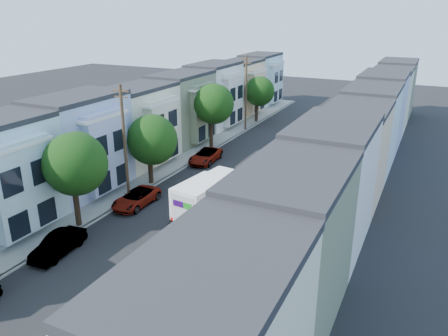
# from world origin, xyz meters

# --- Properties ---
(ground) EXTENTS (160.00, 160.00, 0.00)m
(ground) POSITION_xyz_m (0.00, 0.00, 0.00)
(ground) COLOR black
(ground) RESTS_ON ground
(road_slab) EXTENTS (12.00, 70.00, 0.02)m
(road_slab) POSITION_xyz_m (0.00, 15.00, 0.01)
(road_slab) COLOR black
(road_slab) RESTS_ON ground
(curb_left) EXTENTS (0.30, 70.00, 0.15)m
(curb_left) POSITION_xyz_m (-6.05, 15.00, 0.07)
(curb_left) COLOR gray
(curb_left) RESTS_ON ground
(curb_right) EXTENTS (0.30, 70.00, 0.15)m
(curb_right) POSITION_xyz_m (6.05, 15.00, 0.07)
(curb_right) COLOR gray
(curb_right) RESTS_ON ground
(sidewalk_left) EXTENTS (2.60, 70.00, 0.15)m
(sidewalk_left) POSITION_xyz_m (-7.35, 15.00, 0.07)
(sidewalk_left) COLOR gray
(sidewalk_left) RESTS_ON ground
(sidewalk_right) EXTENTS (2.60, 70.00, 0.15)m
(sidewalk_right) POSITION_xyz_m (7.35, 15.00, 0.07)
(sidewalk_right) COLOR gray
(sidewalk_right) RESTS_ON ground
(centerline) EXTENTS (0.12, 70.00, 0.01)m
(centerline) POSITION_xyz_m (0.00, 15.00, 0.00)
(centerline) COLOR gold
(centerline) RESTS_ON ground
(townhouse_row_left) EXTENTS (5.00, 70.00, 8.50)m
(townhouse_row_left) POSITION_xyz_m (-11.15, 15.00, 0.00)
(townhouse_row_left) COLOR beige
(townhouse_row_left) RESTS_ON ground
(townhouse_row_right) EXTENTS (5.00, 70.00, 8.50)m
(townhouse_row_right) POSITION_xyz_m (11.15, 15.00, 0.00)
(townhouse_row_right) COLOR beige
(townhouse_row_right) RESTS_ON ground
(tree_b) EXTENTS (4.70, 4.70, 7.54)m
(tree_b) POSITION_xyz_m (-6.30, -3.85, 5.17)
(tree_b) COLOR black
(tree_b) RESTS_ON ground
(tree_c) EXTENTS (4.70, 4.70, 6.82)m
(tree_c) POSITION_xyz_m (-6.30, 5.83, 4.46)
(tree_c) COLOR black
(tree_c) RESTS_ON ground
(tree_d) EXTENTS (4.70, 4.70, 7.85)m
(tree_d) POSITION_xyz_m (-6.30, 18.34, 5.47)
(tree_d) COLOR black
(tree_d) RESTS_ON ground
(tree_e) EXTENTS (4.29, 4.29, 6.79)m
(tree_e) POSITION_xyz_m (-6.30, 32.82, 4.62)
(tree_e) COLOR black
(tree_e) RESTS_ON ground
(tree_far_r) EXTENTS (3.10, 3.10, 5.73)m
(tree_far_r) POSITION_xyz_m (6.89, 30.18, 4.13)
(tree_far_r) COLOR black
(tree_far_r) RESTS_ON ground
(utility_pole_near) EXTENTS (1.60, 0.26, 10.00)m
(utility_pole_near) POSITION_xyz_m (-6.30, 2.00, 5.15)
(utility_pole_near) COLOR #42301E
(utility_pole_near) RESTS_ON ground
(utility_pole_far) EXTENTS (1.60, 0.26, 10.00)m
(utility_pole_far) POSITION_xyz_m (-6.30, 28.00, 5.15)
(utility_pole_far) COLOR #42301E
(utility_pole_far) RESTS_ON ground
(fedex_truck) EXTENTS (2.62, 6.82, 3.27)m
(fedex_truck) POSITION_xyz_m (1.60, 2.09, 1.83)
(fedex_truck) COLOR white
(fedex_truck) RESTS_ON ground
(lead_sedan) EXTENTS (1.81, 4.06, 1.28)m
(lead_sedan) POSITION_xyz_m (1.85, 10.89, 0.64)
(lead_sedan) COLOR black
(lead_sedan) RESTS_ON ground
(parked_left_b) EXTENTS (1.97, 4.47, 1.45)m
(parked_left_b) POSITION_xyz_m (-4.90, -7.55, 0.72)
(parked_left_b) COLOR #0D1C34
(parked_left_b) RESTS_ON ground
(parked_left_c) EXTENTS (2.25, 4.88, 1.35)m
(parked_left_c) POSITION_xyz_m (-4.90, 1.20, 0.68)
(parked_left_c) COLOR #A9ABAE
(parked_left_c) RESTS_ON ground
(parked_left_d) EXTENTS (2.72, 5.27, 1.42)m
(parked_left_d) POSITION_xyz_m (-4.90, 13.72, 0.71)
(parked_left_d) COLOR black
(parked_left_d) RESTS_ON ground
(parked_right_a) EXTENTS (2.25, 4.79, 1.32)m
(parked_right_a) POSITION_xyz_m (4.90, -6.73, 0.66)
(parked_right_a) COLOR #464646
(parked_right_a) RESTS_ON ground
(parked_right_b) EXTENTS (1.59, 4.19, 1.38)m
(parked_right_b) POSITION_xyz_m (4.90, -3.23, 0.69)
(parked_right_b) COLOR silver
(parked_right_b) RESTS_ON ground
(parked_right_c) EXTENTS (1.52, 3.96, 1.28)m
(parked_right_c) POSITION_xyz_m (4.90, 16.52, 0.64)
(parked_right_c) COLOR black
(parked_right_c) RESTS_ON ground
(parked_right_d) EXTENTS (2.81, 5.30, 1.42)m
(parked_right_d) POSITION_xyz_m (4.90, 26.54, 0.71)
(parked_right_d) COLOR #111F3A
(parked_right_d) RESTS_ON ground
(motorcycle) EXTENTS (0.30, 2.19, 0.87)m
(motorcycle) POSITION_xyz_m (5.34, -11.24, 0.46)
(motorcycle) COLOR black
(motorcycle) RESTS_ON ground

